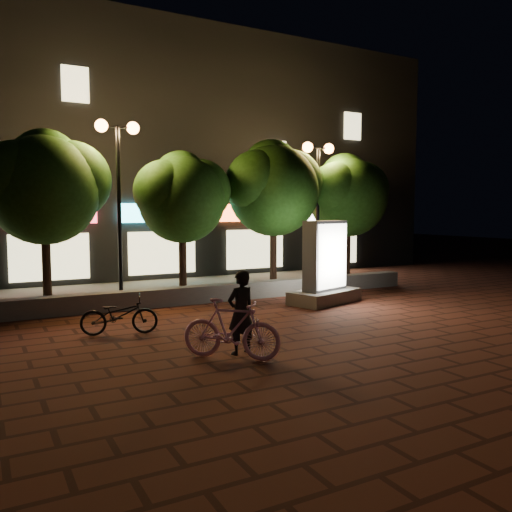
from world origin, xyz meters
TOP-DOWN VIEW (x-y plane):
  - ground at (0.00, 0.00)m, footprint 80.00×80.00m
  - retaining_wall at (0.00, 4.00)m, footprint 16.00×0.45m
  - sidewalk at (0.00, 6.50)m, footprint 16.00×5.00m
  - building_block at (-0.01, 12.99)m, footprint 28.00×8.12m
  - tree_left at (-3.45, 5.46)m, footprint 3.60×3.00m
  - tree_mid at (0.55, 5.46)m, footprint 3.24×2.70m
  - tree_right at (3.86, 5.46)m, footprint 3.72×3.10m
  - tree_far_right at (7.05, 5.46)m, footprint 3.48×2.90m
  - street_lamp_left at (-1.50, 5.20)m, footprint 1.26×0.36m
  - street_lamp_right at (5.50, 5.20)m, footprint 1.26×0.36m
  - ad_kiosk at (3.72, 2.28)m, footprint 2.45×1.74m
  - scooter_pink at (-1.18, -1.64)m, footprint 1.69×1.63m
  - rider at (-0.88, -1.43)m, footprint 0.63×0.46m
  - scooter_parked at (-2.52, 1.20)m, footprint 1.74×0.99m

SIDE VIEW (x-z plane):
  - ground at x=0.00m, z-range 0.00..0.00m
  - sidewalk at x=0.00m, z-range 0.00..0.08m
  - retaining_wall at x=0.00m, z-range 0.00..0.50m
  - scooter_parked at x=-2.52m, z-range 0.00..0.86m
  - scooter_pink at x=-1.18m, z-range 0.00..1.10m
  - rider at x=-0.88m, z-range 0.00..1.58m
  - ad_kiosk at x=3.72m, z-range -0.23..2.17m
  - tree_mid at x=0.55m, z-range 0.97..5.47m
  - tree_far_right at x=7.05m, z-range 0.99..5.75m
  - tree_left at x=-3.45m, z-range 1.00..5.89m
  - tree_right at x=3.86m, z-range 1.03..6.10m
  - street_lamp_right at x=5.50m, z-range 1.40..6.38m
  - street_lamp_left at x=-1.50m, z-range 1.44..6.62m
  - building_block at x=-0.01m, z-range -0.65..10.65m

